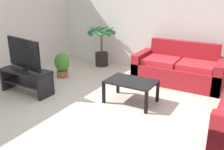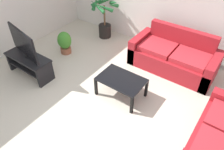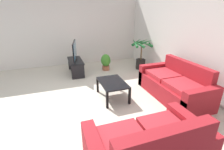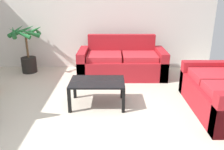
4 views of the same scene
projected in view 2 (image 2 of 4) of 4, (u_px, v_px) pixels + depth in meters
ground_plane at (86, 114)px, 4.02m from camera, size 6.60×6.60×0.00m
couch_main at (174, 57)px, 4.93m from camera, size 1.93×0.90×0.90m
tv_stand at (29, 63)px, 4.73m from camera, size 1.10×0.45×0.49m
tv at (23, 43)px, 4.41m from camera, size 1.05×0.24×0.64m
coffee_table at (121, 81)px, 4.17m from camera, size 0.90×0.60×0.43m
potted_palm at (105, 19)px, 5.94m from camera, size 0.78×0.81×1.13m
potted_plant_small at (65, 42)px, 5.42m from camera, size 0.35×0.35×0.60m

